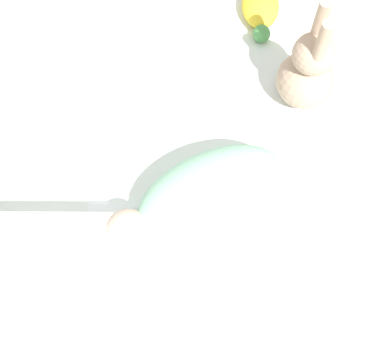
{
  "coord_description": "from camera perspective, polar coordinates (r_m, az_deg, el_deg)",
  "views": [
    {
      "loc": [
        0.6,
        0.05,
        1.42
      ],
      "look_at": [
        0.05,
        0.05,
        0.17
      ],
      "focal_mm": 50.0,
      "sensor_mm": 36.0,
      "label": 1
    }
  ],
  "objects": [
    {
      "name": "swaddled_baby",
      "position": [
        1.31,
        1.23,
        -2.07
      ],
      "size": [
        0.36,
        0.48,
        0.16
      ],
      "rotation": [
        0.0,
        0.0,
        5.17
      ],
      "color": "#99D6B2",
      "rests_on": "bed_mattress"
    },
    {
      "name": "ground_plane",
      "position": [
        1.54,
        -1.77,
        -0.71
      ],
      "size": [
        12.0,
        12.0,
        0.0
      ],
      "primitive_type": "plane",
      "color": "#B2A893"
    },
    {
      "name": "bunny_plush",
      "position": [
        1.47,
        12.26,
        10.9
      ],
      "size": [
        0.16,
        0.16,
        0.34
      ],
      "color": "tan",
      "rests_on": "bed_mattress"
    },
    {
      "name": "turtle_plush",
      "position": [
        1.69,
        7.32,
        17.4
      ],
      "size": [
        0.21,
        0.11,
        0.07
      ],
      "color": "yellow",
      "rests_on": "bed_mattress"
    },
    {
      "name": "bed_mattress",
      "position": [
        1.48,
        -1.84,
        0.21
      ],
      "size": [
        1.19,
        0.97,
        0.12
      ],
      "color": "white",
      "rests_on": "ground_plane"
    },
    {
      "name": "pillow",
      "position": [
        1.32,
        -15.38,
        -10.75
      ],
      "size": [
        0.32,
        0.31,
        0.1
      ],
      "color": "white",
      "rests_on": "bed_mattress"
    },
    {
      "name": "burp_cloth",
      "position": [
        1.35,
        -8.3,
        -7.3
      ],
      "size": [
        0.22,
        0.15,
        0.02
      ],
      "color": "white",
      "rests_on": "bed_mattress"
    }
  ]
}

